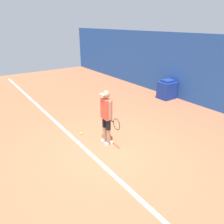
{
  "coord_description": "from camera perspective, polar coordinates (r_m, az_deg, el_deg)",
  "views": [
    {
      "loc": [
        4.45,
        -2.92,
        3.43
      ],
      "look_at": [
        -0.41,
        0.49,
        0.98
      ],
      "focal_mm": 35.0,
      "sensor_mm": 36.0,
      "label": 1
    }
  ],
  "objects": [
    {
      "name": "back_wall",
      "position": [
        9.72,
        26.83,
        8.63
      ],
      "size": [
        24.0,
        0.1,
        3.01
      ],
      "color": "#234C99",
      "rests_on": "ground_plane"
    },
    {
      "name": "ground_plane",
      "position": [
        6.33,
        -1.55,
        -10.36
      ],
      "size": [
        24.0,
        24.0,
        0.0
      ],
      "primitive_type": "plane",
      "color": "#B76642"
    },
    {
      "name": "court_baseline",
      "position": [
        6.15,
        -4.92,
        -11.52
      ],
      "size": [
        21.6,
        0.1,
        0.01
      ],
      "color": "white",
      "rests_on": "ground_plane"
    },
    {
      "name": "tennis_player",
      "position": [
        6.33,
        -1.42,
        -0.83
      ],
      "size": [
        0.95,
        0.29,
        1.67
      ],
      "rotation": [
        0.0,
        0.0,
        -0.05
      ],
      "color": "#A37556",
      "rests_on": "ground_plane"
    },
    {
      "name": "tennis_ball",
      "position": [
        7.3,
        -8.03,
        -5.51
      ],
      "size": [
        0.07,
        0.07,
        0.07
      ],
      "color": "#D1E533",
      "rests_on": "ground_plane"
    },
    {
      "name": "covered_chair",
      "position": [
        10.82,
        14.17,
        5.69
      ],
      "size": [
        0.64,
        0.76,
        0.91
      ],
      "color": "navy",
      "rests_on": "ground_plane"
    }
  ]
}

